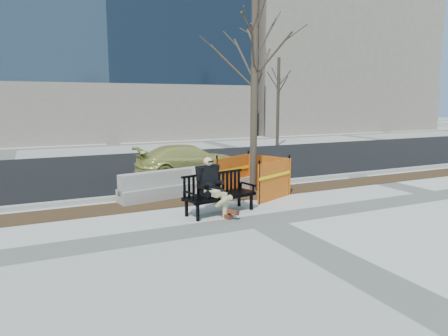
{
  "coord_description": "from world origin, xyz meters",
  "views": [
    {
      "loc": [
        -4.8,
        -8.14,
        2.83
      ],
      "look_at": [
        -0.22,
        1.62,
        1.05
      ],
      "focal_mm": 32.6,
      "sensor_mm": 36.0,
      "label": 1
    }
  ],
  "objects_px": {
    "bench": "(220,213)",
    "jersey_barrier_right": "(232,189)",
    "jersey_barrier_left": "(167,198)",
    "seated_man": "(211,214)",
    "sedan": "(189,175)",
    "tree_fence": "(253,196)"
  },
  "relations": [
    {
      "from": "bench",
      "to": "jersey_barrier_right",
      "type": "height_order",
      "value": "bench"
    },
    {
      "from": "jersey_barrier_left",
      "to": "bench",
      "type": "bearing_deg",
      "value": -82.76
    },
    {
      "from": "bench",
      "to": "jersey_barrier_right",
      "type": "bearing_deg",
      "value": 45.47
    },
    {
      "from": "jersey_barrier_left",
      "to": "jersey_barrier_right",
      "type": "distance_m",
      "value": 2.28
    },
    {
      "from": "seated_man",
      "to": "jersey_barrier_left",
      "type": "bearing_deg",
      "value": 90.11
    },
    {
      "from": "sedan",
      "to": "seated_man",
      "type": "bearing_deg",
      "value": 166.19
    },
    {
      "from": "tree_fence",
      "to": "jersey_barrier_left",
      "type": "relative_size",
      "value": 2.13
    },
    {
      "from": "seated_man",
      "to": "tree_fence",
      "type": "relative_size",
      "value": 0.23
    },
    {
      "from": "seated_man",
      "to": "jersey_barrier_right",
      "type": "relative_size",
      "value": 0.49
    },
    {
      "from": "jersey_barrier_right",
      "to": "seated_man",
      "type": "bearing_deg",
      "value": -140.14
    },
    {
      "from": "sedan",
      "to": "jersey_barrier_left",
      "type": "bearing_deg",
      "value": 150.19
    },
    {
      "from": "bench",
      "to": "jersey_barrier_right",
      "type": "distance_m",
      "value": 2.86
    },
    {
      "from": "bench",
      "to": "sedan",
      "type": "bearing_deg",
      "value": 65.98
    },
    {
      "from": "bench",
      "to": "jersey_barrier_left",
      "type": "height_order",
      "value": "bench"
    },
    {
      "from": "sedan",
      "to": "jersey_barrier_left",
      "type": "xyz_separation_m",
      "value": [
        -1.87,
        -3.15,
        0.0
      ]
    },
    {
      "from": "bench",
      "to": "seated_man",
      "type": "xyz_separation_m",
      "value": [
        -0.26,
        -0.0,
        0.0
      ]
    },
    {
      "from": "jersey_barrier_right",
      "to": "bench",
      "type": "bearing_deg",
      "value": -136.02
    },
    {
      "from": "sedan",
      "to": "jersey_barrier_right",
      "type": "relative_size",
      "value": 1.38
    },
    {
      "from": "jersey_barrier_left",
      "to": "jersey_barrier_right",
      "type": "height_order",
      "value": "jersey_barrier_right"
    },
    {
      "from": "sedan",
      "to": "jersey_barrier_left",
      "type": "height_order",
      "value": "sedan"
    },
    {
      "from": "seated_man",
      "to": "bench",
      "type": "bearing_deg",
      "value": -11.54
    },
    {
      "from": "seated_man",
      "to": "jersey_barrier_left",
      "type": "distance_m",
      "value": 2.24
    }
  ]
}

